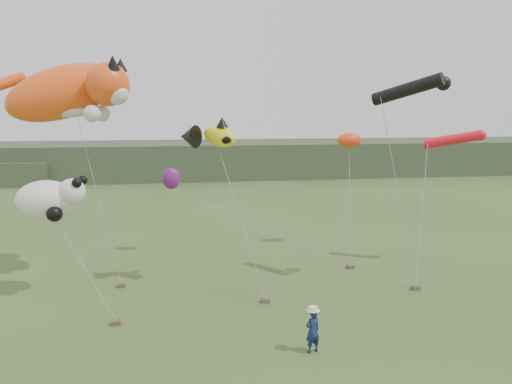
# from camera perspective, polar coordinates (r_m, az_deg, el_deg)

# --- Properties ---
(ground) EXTENTS (120.00, 120.00, 0.00)m
(ground) POSITION_cam_1_polar(r_m,az_deg,el_deg) (17.67, 5.66, -17.12)
(ground) COLOR #385123
(ground) RESTS_ON ground
(headland) EXTENTS (90.00, 13.00, 4.00)m
(headland) POSITION_cam_1_polar(r_m,az_deg,el_deg) (60.27, -7.99, 3.64)
(headland) COLOR #2D3D28
(headland) RESTS_ON ground
(festival_attendant) EXTENTS (0.63, 0.52, 1.48)m
(festival_attendant) POSITION_cam_1_polar(r_m,az_deg,el_deg) (16.99, 6.49, -15.50)
(festival_attendant) COLOR #14204D
(festival_attendant) RESTS_ON ground
(sandbag_anchors) EXTENTS (13.26, 5.28, 0.17)m
(sandbag_anchors) POSITION_cam_1_polar(r_m,az_deg,el_deg) (22.12, 0.51, -11.21)
(sandbag_anchors) COLOR brown
(sandbag_anchors) RESTS_ON ground
(cat_kite) EXTENTS (6.87, 3.89, 3.78)m
(cat_kite) POSITION_cam_1_polar(r_m,az_deg,el_deg) (24.58, -20.22, 10.73)
(cat_kite) COLOR #F65116
(cat_kite) RESTS_ON ground
(fish_kite) EXTENTS (2.85, 1.85, 1.43)m
(fish_kite) POSITION_cam_1_polar(r_m,az_deg,el_deg) (21.76, -5.48, 6.40)
(fish_kite) COLOR yellow
(fish_kite) RESTS_ON ground
(tube_kites) EXTENTS (6.42, 4.46, 3.53)m
(tube_kites) POSITION_cam_1_polar(r_m,az_deg,el_deg) (24.57, 19.54, 8.81)
(tube_kites) COLOR black
(tube_kites) RESTS_ON ground
(panda_kite) EXTENTS (2.93, 1.89, 1.82)m
(panda_kite) POSITION_cam_1_polar(r_m,az_deg,el_deg) (22.51, -22.43, -0.75)
(panda_kite) COLOR white
(panda_kite) RESTS_ON ground
(misc_kites) EXTENTS (11.16, 0.91, 2.98)m
(misc_kites) POSITION_cam_1_polar(r_m,az_deg,el_deg) (27.76, 2.29, 4.13)
(misc_kites) COLOR #E84015
(misc_kites) RESTS_ON ground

